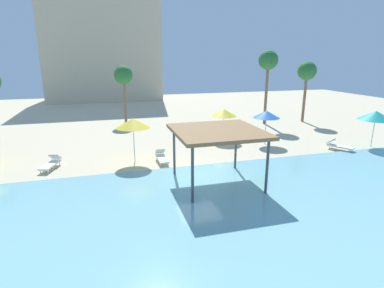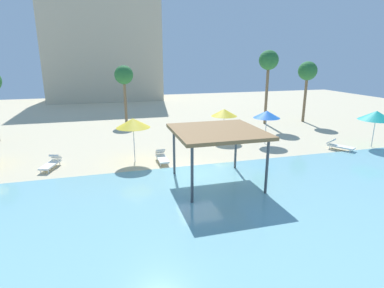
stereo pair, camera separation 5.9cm
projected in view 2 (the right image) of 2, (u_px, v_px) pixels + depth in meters
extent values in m
plane|color=beige|center=(198.00, 175.00, 17.95)|extent=(80.00, 80.00, 0.00)
cube|color=#7AB7C1|center=(234.00, 218.00, 13.08)|extent=(44.00, 13.50, 0.04)
cylinder|color=#42474C|center=(174.00, 152.00, 17.61)|extent=(0.14, 0.14, 2.80)
cylinder|color=#42474C|center=(236.00, 147.00, 18.59)|extent=(0.14, 0.14, 2.80)
cylinder|color=#42474C|center=(192.00, 175.00, 14.08)|extent=(0.14, 0.14, 2.80)
cylinder|color=#42474C|center=(267.00, 167.00, 15.07)|extent=(0.14, 0.14, 2.80)
cube|color=olive|center=(218.00, 131.00, 15.94)|extent=(4.50, 4.50, 0.18)
cylinder|color=silver|center=(224.00, 128.00, 25.26)|extent=(0.06, 0.06, 1.99)
cone|color=yellow|center=(224.00, 113.00, 24.92)|extent=(2.10, 2.10, 0.58)
cylinder|color=silver|center=(266.00, 131.00, 24.16)|extent=(0.06, 0.06, 2.06)
cone|color=blue|center=(267.00, 114.00, 23.81)|extent=(2.05, 2.05, 0.56)
cylinder|color=silver|center=(134.00, 145.00, 19.92)|extent=(0.06, 0.06, 2.28)
cone|color=yellow|center=(133.00, 123.00, 19.53)|extent=(2.17, 2.17, 0.60)
cylinder|color=silver|center=(373.00, 134.00, 23.24)|extent=(0.06, 0.06, 2.09)
cone|color=teal|center=(376.00, 115.00, 22.86)|extent=(2.48, 2.48, 0.68)
cylinder|color=white|center=(168.00, 164.00, 19.38)|extent=(0.05, 0.05, 0.22)
cylinder|color=white|center=(161.00, 165.00, 19.25)|extent=(0.05, 0.05, 0.22)
cylinder|color=white|center=(164.00, 157.00, 20.71)|extent=(0.05, 0.05, 0.22)
cylinder|color=white|center=(157.00, 158.00, 20.59)|extent=(0.05, 0.05, 0.22)
cube|color=white|center=(162.00, 159.00, 19.94)|extent=(0.60, 1.80, 0.10)
cube|color=white|center=(160.00, 151.00, 20.55)|extent=(0.60, 0.51, 0.40)
cylinder|color=white|center=(352.00, 150.00, 22.33)|extent=(0.05, 0.05, 0.22)
cylinder|color=white|center=(350.00, 151.00, 22.00)|extent=(0.05, 0.05, 0.22)
cylinder|color=white|center=(332.00, 146.00, 23.30)|extent=(0.05, 0.05, 0.22)
cylinder|color=white|center=(330.00, 147.00, 22.97)|extent=(0.05, 0.05, 0.22)
cube|color=white|center=(341.00, 147.00, 22.61)|extent=(1.42, 1.86, 0.10)
cube|color=white|center=(331.00, 141.00, 23.03)|extent=(0.77, 0.74, 0.40)
cylinder|color=white|center=(49.00, 171.00, 18.15)|extent=(0.05, 0.05, 0.22)
cylinder|color=white|center=(41.00, 171.00, 18.17)|extent=(0.05, 0.05, 0.22)
cylinder|color=white|center=(60.00, 163.00, 19.53)|extent=(0.05, 0.05, 0.22)
cylinder|color=white|center=(52.00, 163.00, 19.55)|extent=(0.05, 0.05, 0.22)
cube|color=white|center=(50.00, 165.00, 18.81)|extent=(1.13, 1.90, 0.10)
cube|color=white|center=(55.00, 157.00, 19.45)|extent=(0.73, 0.67, 0.40)
cylinder|color=brown|center=(305.00, 98.00, 32.19)|extent=(0.28, 0.28, 4.90)
sphere|color=#286B33|center=(308.00, 71.00, 31.43)|extent=(1.90, 1.90, 1.90)
cylinder|color=brown|center=(125.00, 100.00, 32.13)|extent=(0.28, 0.28, 4.51)
sphere|color=#286B33|center=(124.00, 75.00, 31.42)|extent=(1.90, 1.90, 1.90)
cylinder|color=brown|center=(266.00, 94.00, 30.93)|extent=(0.28, 0.28, 5.97)
sphere|color=#286B33|center=(269.00, 60.00, 30.03)|extent=(1.90, 1.90, 1.90)
cube|color=beige|center=(104.00, 49.00, 49.77)|extent=(17.13, 11.85, 15.90)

